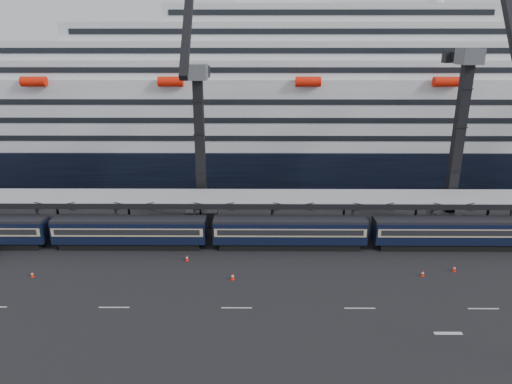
{
  "coord_description": "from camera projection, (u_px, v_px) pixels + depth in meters",
  "views": [
    {
      "loc": [
        -11.88,
        -42.75,
        24.45
      ],
      "look_at": [
        -12.2,
        10.0,
        7.35
      ],
      "focal_mm": 32.0,
      "sensor_mm": 36.0,
      "label": 1
    }
  ],
  "objects": [
    {
      "name": "traffic_cone_c",
      "position": [
        233.0,
        276.0,
        49.64
      ],
      "size": [
        0.4,
        0.4,
        0.81
      ],
      "color": "#FF1D08",
      "rests_on": "ground"
    },
    {
      "name": "traffic_cone_d",
      "position": [
        423.0,
        273.0,
        50.4
      ],
      "size": [
        0.36,
        0.36,
        0.73
      ],
      "color": "#FF1D08",
      "rests_on": "ground"
    },
    {
      "name": "ground",
      "position": [
        371.0,
        288.0,
        48.13
      ],
      "size": [
        260.0,
        260.0,
        0.0
      ],
      "primitive_type": "plane",
      "color": "black",
      "rests_on": "ground"
    },
    {
      "name": "lane_markings",
      "position": [
        470.0,
        316.0,
        43.11
      ],
      "size": [
        111.0,
        4.27,
        0.02
      ],
      "color": "beige",
      "rests_on": "ground"
    },
    {
      "name": "traffic_cone_a",
      "position": [
        32.0,
        274.0,
        50.22
      ],
      "size": [
        0.35,
        0.35,
        0.71
      ],
      "color": "#FF1D08",
      "rests_on": "ground"
    },
    {
      "name": "cruise_ship",
      "position": [
        315.0,
        110.0,
        88.08
      ],
      "size": [
        214.09,
        28.84,
        34.0
      ],
      "color": "black",
      "rests_on": "ground"
    },
    {
      "name": "canopy",
      "position": [
        349.0,
        198.0,
        59.83
      ],
      "size": [
        130.0,
        6.25,
        5.53
      ],
      "color": "#9EA0A7",
      "rests_on": "ground"
    },
    {
      "name": "traffic_cone_e",
      "position": [
        454.0,
        268.0,
        51.48
      ],
      "size": [
        0.37,
        0.37,
        0.74
      ],
      "color": "#FF1D08",
      "rests_on": "ground"
    },
    {
      "name": "crane_dark_near",
      "position": [
        199.0,
        141.0,
        62.26
      ],
      "size": [
        4.5,
        17.75,
        35.08
      ],
      "color": "#4A4C51",
      "rests_on": "ground"
    },
    {
      "name": "train",
      "position": [
        316.0,
        231.0,
        56.99
      ],
      "size": [
        133.05,
        3.0,
        4.05
      ],
      "color": "black",
      "rests_on": "ground"
    },
    {
      "name": "traffic_cone_b",
      "position": [
        187.0,
        258.0,
        54.01
      ],
      "size": [
        0.38,
        0.38,
        0.76
      ],
      "color": "#FF1D08",
      "rests_on": "ground"
    },
    {
      "name": "crane_dark_mid",
      "position": [
        460.0,
        132.0,
        60.66
      ],
      "size": [
        4.5,
        18.24,
        39.64
      ],
      "color": "#4A4C51",
      "rests_on": "ground"
    }
  ]
}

